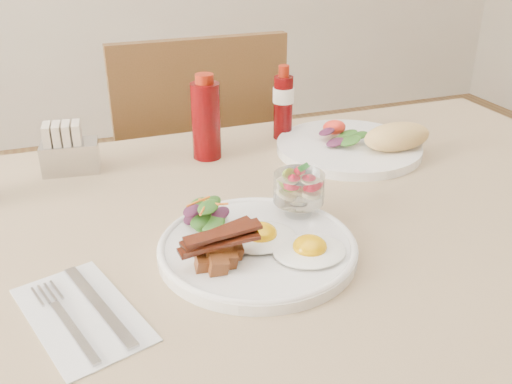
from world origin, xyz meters
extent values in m
cylinder|color=brown|center=(0.59, 0.36, 0.35)|extent=(0.06, 0.06, 0.71)
cube|color=brown|center=(0.00, 0.00, 0.73)|extent=(1.30, 0.85, 0.04)
cube|color=tan|center=(0.00, 0.00, 0.75)|extent=(1.33, 0.88, 0.00)
cylinder|color=brown|center=(-0.18, 0.57, 0.23)|extent=(0.04, 0.04, 0.45)
cylinder|color=brown|center=(0.18, 0.57, 0.23)|extent=(0.04, 0.04, 0.45)
cylinder|color=brown|center=(-0.18, 0.93, 0.23)|extent=(0.04, 0.04, 0.45)
cylinder|color=brown|center=(0.18, 0.93, 0.23)|extent=(0.04, 0.04, 0.45)
cube|color=brown|center=(0.00, 0.75, 0.47)|extent=(0.42, 0.42, 0.03)
cube|color=brown|center=(0.00, 0.55, 0.70)|extent=(0.42, 0.03, 0.46)
cylinder|color=white|center=(-0.09, -0.07, 0.76)|extent=(0.28, 0.28, 0.02)
ellipsoid|color=white|center=(-0.03, -0.12, 0.77)|extent=(0.12, 0.11, 0.01)
ellipsoid|color=#E49E04|center=(-0.03, -0.12, 0.78)|extent=(0.05, 0.05, 0.03)
ellipsoid|color=white|center=(-0.08, -0.06, 0.77)|extent=(0.12, 0.11, 0.01)
ellipsoid|color=#E49E04|center=(-0.08, -0.06, 0.78)|extent=(0.05, 0.05, 0.03)
cube|color=brown|center=(-0.16, -0.09, 0.78)|extent=(0.03, 0.03, 0.02)
cube|color=brown|center=(-0.15, -0.11, 0.78)|extent=(0.03, 0.03, 0.02)
cube|color=brown|center=(-0.18, -0.11, 0.78)|extent=(0.03, 0.03, 0.02)
cube|color=brown|center=(-0.13, -0.09, 0.78)|extent=(0.03, 0.03, 0.02)
cube|color=brown|center=(-0.16, -0.12, 0.78)|extent=(0.03, 0.03, 0.02)
cube|color=brown|center=(-0.17, -0.08, 0.78)|extent=(0.03, 0.03, 0.02)
cube|color=brown|center=(-0.15, -0.10, 0.79)|extent=(0.03, 0.03, 0.02)
cube|color=brown|center=(-0.16, -0.10, 0.79)|extent=(0.03, 0.03, 0.02)
cube|color=#531C0D|center=(-0.16, -0.10, 0.80)|extent=(0.10, 0.03, 0.01)
cube|color=#531C0D|center=(-0.15, -0.11, 0.80)|extent=(0.10, 0.03, 0.01)
cube|color=#531C0D|center=(-0.15, -0.09, 0.81)|extent=(0.10, 0.04, 0.01)
cube|color=#531C0D|center=(-0.15, -0.10, 0.81)|extent=(0.10, 0.02, 0.01)
ellipsoid|color=#1F4813|center=(-0.14, 0.00, 0.77)|extent=(0.04, 0.03, 0.01)
ellipsoid|color=#1F4813|center=(-0.12, 0.01, 0.78)|extent=(0.04, 0.03, 0.01)
ellipsoid|color=#3C132B|center=(-0.16, 0.01, 0.78)|extent=(0.03, 0.02, 0.01)
ellipsoid|color=#1F4813|center=(-0.14, -0.02, 0.78)|extent=(0.04, 0.03, 0.01)
ellipsoid|color=#1F4813|center=(-0.16, -0.01, 0.78)|extent=(0.04, 0.03, 0.01)
ellipsoid|color=#3C132B|center=(-0.12, 0.00, 0.79)|extent=(0.03, 0.02, 0.01)
ellipsoid|color=#1F4813|center=(-0.15, 0.02, 0.79)|extent=(0.04, 0.03, 0.01)
ellipsoid|color=#1F4813|center=(-0.13, 0.02, 0.80)|extent=(0.03, 0.02, 0.01)
ellipsoid|color=#3C132B|center=(-0.17, 0.00, 0.80)|extent=(0.03, 0.02, 0.01)
ellipsoid|color=#1F4813|center=(-0.14, -0.01, 0.80)|extent=(0.04, 0.03, 0.01)
cylinder|color=orange|center=(-0.14, 0.00, 0.81)|extent=(0.02, 0.04, 0.01)
cylinder|color=orange|center=(-0.15, 0.01, 0.81)|extent=(0.04, 0.02, 0.01)
cylinder|color=orange|center=(-0.13, -0.01, 0.81)|extent=(0.04, 0.02, 0.01)
cylinder|color=orange|center=(-0.15, -0.01, 0.81)|extent=(0.02, 0.04, 0.01)
cylinder|color=white|center=(0.00, -0.01, 0.77)|extent=(0.04, 0.04, 0.01)
cylinder|color=white|center=(0.00, -0.01, 0.78)|extent=(0.02, 0.02, 0.01)
cylinder|color=white|center=(0.00, -0.01, 0.81)|extent=(0.08, 0.08, 0.04)
cylinder|color=#FFEAB4|center=(-0.01, 0.00, 0.80)|extent=(0.02, 0.02, 0.01)
cylinder|color=#FFEAB4|center=(0.01, -0.01, 0.81)|extent=(0.02, 0.02, 0.01)
cylinder|color=#FFEAB4|center=(0.00, 0.00, 0.81)|extent=(0.02, 0.02, 0.01)
cylinder|color=#9DBB39|center=(-0.01, 0.00, 0.82)|extent=(0.03, 0.03, 0.01)
cone|color=red|center=(0.01, -0.02, 0.83)|extent=(0.02, 0.02, 0.02)
cone|color=red|center=(-0.01, -0.01, 0.83)|extent=(0.02, 0.02, 0.02)
cone|color=red|center=(0.00, 0.00, 0.84)|extent=(0.02, 0.02, 0.02)
ellipsoid|color=#308534|center=(0.00, -0.01, 0.84)|extent=(0.02, 0.01, 0.00)
ellipsoid|color=#308534|center=(0.01, -0.01, 0.85)|extent=(0.02, 0.01, 0.00)
cylinder|color=white|center=(0.21, 0.22, 0.76)|extent=(0.29, 0.29, 0.02)
ellipsoid|color=#1F4813|center=(0.19, 0.23, 0.78)|extent=(0.05, 0.04, 0.01)
ellipsoid|color=#1F4813|center=(0.22, 0.24, 0.78)|extent=(0.05, 0.04, 0.01)
ellipsoid|color=#3C132B|center=(0.18, 0.21, 0.78)|extent=(0.04, 0.03, 0.01)
ellipsoid|color=#1F4813|center=(0.20, 0.19, 0.79)|extent=(0.05, 0.04, 0.01)
ellipsoid|color=#1F4813|center=(0.23, 0.21, 0.79)|extent=(0.04, 0.03, 0.01)
ellipsoid|color=#3C132B|center=(0.18, 0.25, 0.79)|extent=(0.04, 0.03, 0.01)
ellipsoid|color=red|center=(0.20, 0.27, 0.78)|extent=(0.05, 0.04, 0.03)
ellipsoid|color=tan|center=(0.29, 0.16, 0.80)|extent=(0.15, 0.10, 0.05)
cylinder|color=#4F0406|center=(-0.06, 0.29, 0.83)|extent=(0.06, 0.06, 0.15)
cylinder|color=maroon|center=(-0.06, 0.29, 0.91)|extent=(0.04, 0.04, 0.02)
cylinder|color=#4F0406|center=(0.12, 0.34, 0.82)|extent=(0.05, 0.05, 0.13)
cylinder|color=white|center=(0.12, 0.34, 0.85)|extent=(0.06, 0.06, 0.03)
cylinder|color=maroon|center=(0.12, 0.34, 0.89)|extent=(0.03, 0.03, 0.02)
cube|color=#B1B0B5|center=(-0.31, 0.31, 0.78)|extent=(0.11, 0.07, 0.06)
cube|color=beige|center=(-0.35, 0.32, 0.81)|extent=(0.02, 0.05, 0.06)
cube|color=beige|center=(-0.33, 0.32, 0.81)|extent=(0.02, 0.05, 0.06)
cube|color=beige|center=(-0.31, 0.31, 0.81)|extent=(0.02, 0.05, 0.06)
cube|color=beige|center=(-0.30, 0.31, 0.81)|extent=(0.02, 0.05, 0.06)
cube|color=silver|center=(-0.34, -0.13, 0.75)|extent=(0.16, 0.22, 0.00)
cube|color=#B1B0B5|center=(-0.32, -0.12, 0.76)|extent=(0.07, 0.19, 0.00)
cube|color=#B1B0B5|center=(-0.35, -0.16, 0.76)|extent=(0.05, 0.13, 0.00)
cube|color=#B1B0B5|center=(-0.38, -0.08, 0.76)|extent=(0.02, 0.04, 0.00)
cube|color=#B1B0B5|center=(-0.38, -0.08, 0.76)|extent=(0.02, 0.04, 0.00)
cube|color=#B1B0B5|center=(-0.37, -0.07, 0.76)|extent=(0.02, 0.04, 0.00)
cube|color=#B1B0B5|center=(-0.36, -0.07, 0.76)|extent=(0.02, 0.04, 0.00)
camera|label=1|loc=(-0.33, -0.71, 1.19)|focal=40.00mm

